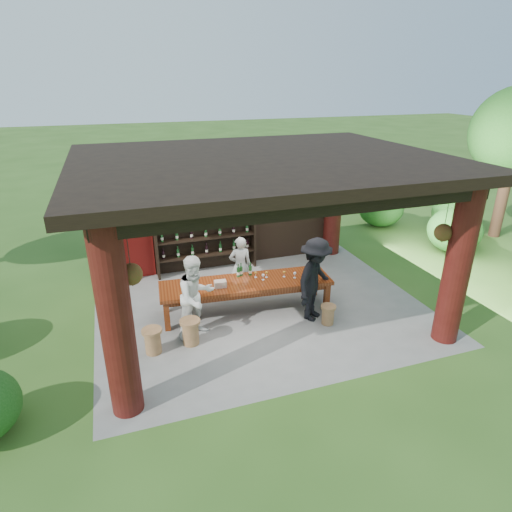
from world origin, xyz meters
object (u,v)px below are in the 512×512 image
object	(u,v)px
stool_near_left	(191,331)
host	(240,266)
guest_woman	(196,297)
stool_far_left	(153,340)
wine_shelf	(206,229)
napkin_basket	(220,284)
stool_near_right	(328,314)
guest_man	(315,280)
tasting_table	(246,286)

from	to	relation	value
stool_near_left	host	bearing A→B (deg)	47.70
guest_woman	stool_far_left	bearing A→B (deg)	176.94
wine_shelf	stool_near_left	distance (m)	3.66
stool_far_left	stool_near_left	bearing A→B (deg)	4.94
wine_shelf	host	size ratio (longest dim) A/B	1.82
napkin_basket	wine_shelf	bearing A→B (deg)	84.19
stool_near_right	stool_far_left	world-z (taller)	stool_far_left
wine_shelf	guest_man	world-z (taller)	wine_shelf
guest_woman	guest_man	world-z (taller)	guest_man
stool_near_right	stool_far_left	size ratio (longest dim) A/B	0.84
wine_shelf	napkin_basket	xyz separation A→B (m)	(-0.26, -2.54, -0.39)
stool_near_right	guest_man	world-z (taller)	guest_man
host	guest_man	bearing A→B (deg)	132.69
tasting_table	stool_far_left	size ratio (longest dim) A/B	7.52
guest_woman	guest_man	xyz separation A→B (m)	(2.57, -0.17, 0.06)
guest_man	stool_near_left	bearing A→B (deg)	144.05
stool_near_left	napkin_basket	world-z (taller)	napkin_basket
wine_shelf	guest_man	bearing A→B (deg)	-62.80
guest_woman	napkin_basket	distance (m)	0.84
napkin_basket	host	bearing A→B (deg)	51.22
stool_near_left	guest_woman	world-z (taller)	guest_woman
wine_shelf	host	world-z (taller)	wine_shelf
tasting_table	stool_near_left	bearing A→B (deg)	-148.65
tasting_table	guest_woman	bearing A→B (deg)	-154.44
tasting_table	guest_woman	xyz separation A→B (m)	(-1.25, -0.60, 0.25)
wine_shelf	host	bearing A→B (deg)	-73.98
stool_far_left	host	bearing A→B (deg)	37.63
tasting_table	guest_woman	size ratio (longest dim) A/B	2.21
host	stool_far_left	bearing A→B (deg)	43.68
stool_near_left	stool_far_left	size ratio (longest dim) A/B	1.04
stool_near_left	guest_man	xyz separation A→B (m)	(2.77, 0.11, 0.66)
wine_shelf	stool_near_left	size ratio (longest dim) A/B	5.05
stool_near_left	guest_woman	size ratio (longest dim) A/B	0.31
tasting_table	guest_man	bearing A→B (deg)	-30.36
guest_man	host	bearing A→B (deg)	88.36
stool_far_left	guest_woman	size ratio (longest dim) A/B	0.29
tasting_table	stool_near_right	bearing A→B (deg)	-35.98
wine_shelf	host	distance (m)	1.76
wine_shelf	stool_near_left	xyz separation A→B (m)	(-1.10, -3.36, -0.92)
stool_near_right	napkin_basket	distance (m)	2.43
stool_near_right	stool_far_left	bearing A→B (deg)	177.72
guest_man	stool_far_left	bearing A→B (deg)	144.61
tasting_table	napkin_basket	xyz separation A→B (m)	(-0.61, -0.07, 0.18)
host	napkin_basket	xyz separation A→B (m)	(-0.73, -0.91, 0.07)
wine_shelf	stool_near_right	size ratio (longest dim) A/B	6.23
napkin_basket	tasting_table	bearing A→B (deg)	6.12
stool_far_left	host	world-z (taller)	host
stool_far_left	host	size ratio (longest dim) A/B	0.35
tasting_table	stool_far_left	xyz separation A→B (m)	(-2.21, -0.95, -0.36)
stool_near_right	napkin_basket	world-z (taller)	napkin_basket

